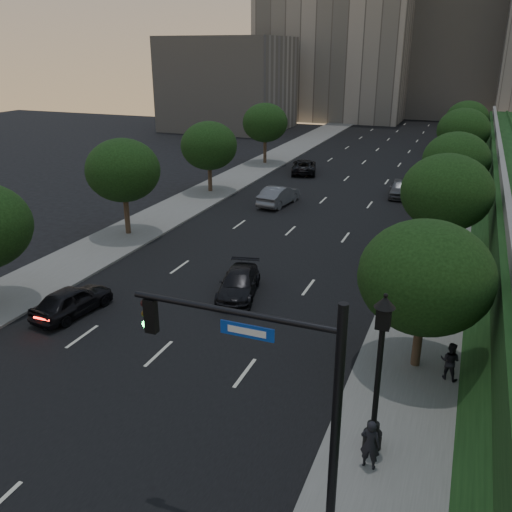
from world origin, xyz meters
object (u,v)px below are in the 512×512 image
at_px(sedan_near_right, 239,284).
at_px(pedestrian_a, 370,444).
at_px(traffic_signal_mast, 293,417).
at_px(sedan_far_right, 400,188).
at_px(sedan_far_left, 304,166).
at_px(pedestrian_c, 437,301).
at_px(street_lamp, 378,381).
at_px(sedan_mid_left, 279,195).
at_px(pedestrian_b, 450,361).
at_px(sedan_near_left, 72,300).

distance_m(sedan_near_right, pedestrian_a, 13.51).
bearing_deg(traffic_signal_mast, pedestrian_a, 62.20).
bearing_deg(sedan_far_right, sedan_far_left, 145.42).
distance_m(pedestrian_a, pedestrian_c, 11.32).
height_order(traffic_signal_mast, street_lamp, traffic_signal_mast).
bearing_deg(sedan_far_right, pedestrian_a, -88.80).
relative_size(sedan_mid_left, pedestrian_b, 3.16).
bearing_deg(sedan_near_left, pedestrian_c, -152.47).
xyz_separation_m(street_lamp, sedan_far_left, (-14.29, 39.46, -1.91)).
height_order(traffic_signal_mast, sedan_far_left, traffic_signal_mast).
distance_m(street_lamp, pedestrian_a, 1.89).
bearing_deg(sedan_near_right, sedan_far_right, 64.90).
height_order(sedan_near_left, sedan_far_right, sedan_far_right).
xyz_separation_m(sedan_near_right, pedestrian_b, (10.77, -4.31, 0.26)).
xyz_separation_m(pedestrian_a, pedestrian_b, (1.99, 5.94, -0.06)).
bearing_deg(sedan_near_right, traffic_signal_mast, -74.60).
xyz_separation_m(sedan_far_left, sedan_far_right, (10.67, -6.07, 0.04)).
distance_m(traffic_signal_mast, street_lamp, 4.33).
distance_m(sedan_mid_left, sedan_far_right, 11.13).
xyz_separation_m(street_lamp, pedestrian_a, (0.07, -0.94, -1.64)).
bearing_deg(pedestrian_b, sedan_near_left, 16.11).
height_order(sedan_near_right, pedestrian_b, pedestrian_b).
bearing_deg(pedestrian_a, sedan_far_right, -78.49).
height_order(street_lamp, pedestrian_b, street_lamp).
height_order(sedan_near_left, pedestrian_a, pedestrian_a).
bearing_deg(pedestrian_b, sedan_mid_left, -42.26).
bearing_deg(traffic_signal_mast, sedan_mid_left, 109.90).
height_order(sedan_mid_left, sedan_far_right, sedan_mid_left).
height_order(street_lamp, sedan_mid_left, street_lamp).
distance_m(sedan_far_left, sedan_far_right, 12.27).
relative_size(traffic_signal_mast, pedestrian_c, 4.39).
xyz_separation_m(sedan_mid_left, pedestrian_a, (12.72, -27.81, 0.18)).
bearing_deg(sedan_far_left, traffic_signal_mast, 91.17).
distance_m(street_lamp, sedan_far_right, 33.64).
height_order(sedan_mid_left, pedestrian_b, pedestrian_b).
xyz_separation_m(sedan_near_right, pedestrian_a, (8.79, -10.25, 0.33)).
distance_m(sedan_mid_left, pedestrian_b, 26.35).
relative_size(sedan_near_left, pedestrian_c, 2.70).
relative_size(street_lamp, pedestrian_b, 3.61).
relative_size(sedan_near_right, pedestrian_b, 2.95).
distance_m(traffic_signal_mast, sedan_mid_left, 32.87).
height_order(sedan_mid_left, sedan_far_left, sedan_mid_left).
distance_m(traffic_signal_mast, sedan_far_left, 45.32).
relative_size(street_lamp, sedan_near_right, 1.23).
xyz_separation_m(traffic_signal_mast, sedan_mid_left, (-11.15, 30.79, -2.86)).
bearing_deg(sedan_near_left, sedan_near_right, -135.63).
relative_size(sedan_near_left, pedestrian_a, 2.56).
bearing_deg(sedan_near_left, sedan_mid_left, -89.41).
bearing_deg(pedestrian_b, sedan_far_left, -50.80).
xyz_separation_m(sedan_near_left, sedan_near_right, (6.69, 5.01, -0.07)).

